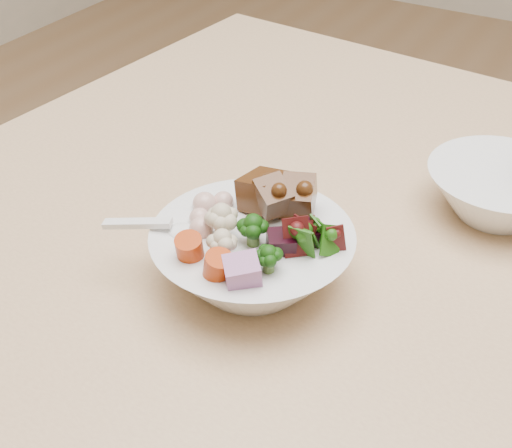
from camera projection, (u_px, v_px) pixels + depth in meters
name	position (u px, v px, depth m)	size (l,w,h in m)	color
food_bowl	(254.00, 254.00, 0.67)	(0.19, 0.19, 0.10)	white
soup_spoon	(172.00, 231.00, 0.66)	(0.10, 0.05, 0.02)	white
side_bowl	(499.00, 192.00, 0.77)	(0.16, 0.16, 0.05)	white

